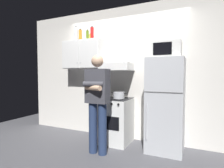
# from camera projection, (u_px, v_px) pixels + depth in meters

# --- Properties ---
(ground_plane) EXTENTS (7.00, 7.00, 0.00)m
(ground_plane) POSITION_uv_depth(u_px,v_px,m) (112.00, 147.00, 3.33)
(ground_plane) COLOR #4C4C51
(back_wall_tiled) EXTENTS (4.80, 0.10, 2.70)m
(back_wall_tiled) POSITION_uv_depth(u_px,v_px,m) (124.00, 73.00, 3.81)
(back_wall_tiled) COLOR silver
(back_wall_tiled) RESTS_ON ground_plane
(upper_cabinet) EXTENTS (0.90, 0.37, 0.60)m
(upper_cabinet) POSITION_uv_depth(u_px,v_px,m) (84.00, 55.00, 3.94)
(upper_cabinet) COLOR silver
(stove_oven) EXTENTS (0.60, 0.62, 0.87)m
(stove_oven) POSITION_uv_depth(u_px,v_px,m) (115.00, 120.00, 3.56)
(stove_oven) COLOR white
(stove_oven) RESTS_ON ground_plane
(range_hood) EXTENTS (0.60, 0.44, 0.75)m
(range_hood) POSITION_uv_depth(u_px,v_px,m) (118.00, 61.00, 3.61)
(range_hood) COLOR white
(refrigerator) EXTENTS (0.60, 0.62, 1.60)m
(refrigerator) POSITION_uv_depth(u_px,v_px,m) (166.00, 105.00, 3.14)
(refrigerator) COLOR silver
(refrigerator) RESTS_ON ground_plane
(microwave) EXTENTS (0.48, 0.37, 0.28)m
(microwave) POSITION_uv_depth(u_px,v_px,m) (166.00, 50.00, 3.11)
(microwave) COLOR silver
(microwave) RESTS_ON refrigerator
(person_standing) EXTENTS (0.38, 0.33, 1.64)m
(person_standing) POSITION_uv_depth(u_px,v_px,m) (97.00, 100.00, 3.01)
(person_standing) COLOR navy
(person_standing) RESTS_ON ground_plane
(cooking_pot) EXTENTS (0.30, 0.20, 0.12)m
(cooking_pot) POSITION_uv_depth(u_px,v_px,m) (119.00, 95.00, 3.37)
(cooking_pot) COLOR #B7BABF
(cooking_pot) RESTS_ON stove_oven
(bottle_liquor_amber) EXTENTS (0.07, 0.07, 0.26)m
(bottle_liquor_amber) POSITION_uv_depth(u_px,v_px,m) (80.00, 35.00, 3.98)
(bottle_liquor_amber) COLOR #B7721E
(bottle_liquor_amber) RESTS_ON upper_cabinet
(bottle_spice_jar) EXTENTS (0.05, 0.05, 0.14)m
(bottle_spice_jar) POSITION_uv_depth(u_px,v_px,m) (90.00, 37.00, 3.89)
(bottle_spice_jar) COLOR gold
(bottle_spice_jar) RESTS_ON upper_cabinet
(bottle_soda_red) EXTENTS (0.07, 0.07, 0.27)m
(bottle_soda_red) POSITION_uv_depth(u_px,v_px,m) (92.00, 33.00, 3.79)
(bottle_soda_red) COLOR red
(bottle_soda_red) RESTS_ON upper_cabinet
(bottle_olive_oil) EXTENTS (0.06, 0.06, 0.23)m
(bottle_olive_oil) POSITION_uv_depth(u_px,v_px,m) (87.00, 36.00, 3.92)
(bottle_olive_oil) COLOR #4C6B19
(bottle_olive_oil) RESTS_ON upper_cabinet
(bottle_vodka_clear) EXTENTS (0.07, 0.07, 0.32)m
(bottle_vodka_clear) POSITION_uv_depth(u_px,v_px,m) (76.00, 34.00, 3.99)
(bottle_vodka_clear) COLOR silver
(bottle_vodka_clear) RESTS_ON upper_cabinet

